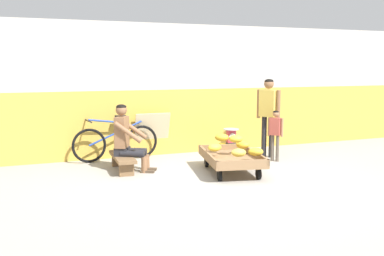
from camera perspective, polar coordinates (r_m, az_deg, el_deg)
name	(u,v)px	position (r m, az deg, el deg)	size (l,w,h in m)	color
ground_plane	(228,183)	(6.89, 4.66, -7.04)	(80.00, 80.00, 0.00)	#A39E93
back_wall	(171,89)	(9.14, -2.72, 4.94)	(16.00, 0.30, 2.61)	gold
banana_cart	(231,159)	(7.51, 5.01, -3.92)	(1.12, 1.58, 0.36)	#8E6B47
banana_pile	(235,145)	(7.47, 5.47, -2.22)	(0.84, 1.07, 0.26)	yellow
low_bench	(122,159)	(7.72, -8.88, -3.97)	(0.36, 1.12, 0.27)	brown
vendor_seated	(127,138)	(7.63, -8.30, -1.29)	(0.74, 0.64, 1.14)	brown
plastic_crate	(231,152)	(8.60, 4.98, -3.02)	(0.36, 0.28, 0.30)	gold
weighing_scale	(231,136)	(8.55, 5.01, -1.03)	(0.30, 0.30, 0.29)	#28282D
bicycle_near_left	(116,142)	(8.58, -9.70, -1.77)	(1.66, 0.48, 0.86)	black
sign_board	(152,134)	(8.93, -5.17, -0.80)	(0.70, 0.29, 0.87)	#C6B289
customer_adult	(268,109)	(8.83, 9.72, 2.43)	(0.34, 0.43, 1.53)	#232328
customer_child	(275,130)	(8.49, 10.60, -0.25)	(0.22, 0.25, 0.96)	brown
shopping_bag	(240,157)	(8.29, 6.12, -3.66)	(0.18, 0.12, 0.24)	silver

